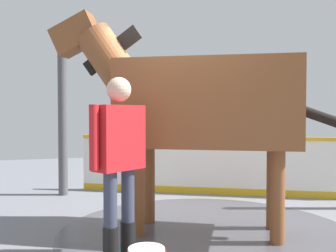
# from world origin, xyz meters

# --- Properties ---
(ground_plane) EXTENTS (16.00, 16.00, 0.02)m
(ground_plane) POSITION_xyz_m (0.00, 0.00, -0.01)
(ground_plane) COLOR slate
(wet_patch) EXTENTS (3.58, 3.58, 0.00)m
(wet_patch) POSITION_xyz_m (0.32, -0.13, 0.00)
(wet_patch) COLOR #4C4C54
(wet_patch) RESTS_ON ground
(barrier_wall) EXTENTS (2.36, 4.48, 1.03)m
(barrier_wall) POSITION_xyz_m (-1.62, 0.87, 0.47)
(barrier_wall) COLOR white
(barrier_wall) RESTS_ON ground
(roof_post_near) EXTENTS (0.16, 0.16, 2.62)m
(roof_post_near) POSITION_xyz_m (-2.35, -1.75, 1.31)
(roof_post_near) COLOR #4C4C51
(roof_post_near) RESTS_ON ground
(horse) EXTENTS (1.96, 3.19, 2.70)m
(horse) POSITION_xyz_m (0.27, -0.24, 1.56)
(horse) COLOR brown
(horse) RESTS_ON ground
(handler) EXTENTS (0.47, 0.60, 1.78)m
(handler) POSITION_xyz_m (0.90, -1.29, 1.04)
(handler) COLOR black
(handler) RESTS_ON ground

